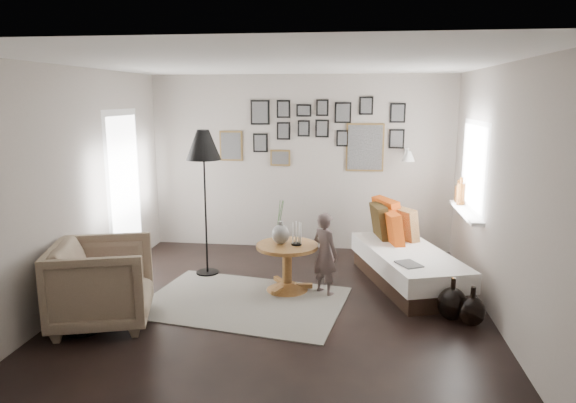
# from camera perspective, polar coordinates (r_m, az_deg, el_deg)

# --- Properties ---
(ground) EXTENTS (4.80, 4.80, 0.00)m
(ground) POSITION_cam_1_polar(r_m,az_deg,el_deg) (5.72, -1.14, -11.86)
(ground) COLOR black
(ground) RESTS_ON ground
(wall_back) EXTENTS (4.50, 0.00, 4.50)m
(wall_back) POSITION_cam_1_polar(r_m,az_deg,el_deg) (7.70, 1.38, 4.27)
(wall_back) COLOR #9C9288
(wall_back) RESTS_ON ground
(wall_front) EXTENTS (4.50, 0.00, 4.50)m
(wall_front) POSITION_cam_1_polar(r_m,az_deg,el_deg) (3.05, -7.72, -7.07)
(wall_front) COLOR #9C9288
(wall_front) RESTS_ON ground
(wall_left) EXTENTS (0.00, 4.80, 4.80)m
(wall_left) POSITION_cam_1_polar(r_m,az_deg,el_deg) (6.08, -22.68, 1.45)
(wall_left) COLOR #9C9288
(wall_left) RESTS_ON ground
(wall_right) EXTENTS (0.00, 4.80, 4.80)m
(wall_right) POSITION_cam_1_polar(r_m,az_deg,el_deg) (5.49, 22.72, 0.45)
(wall_right) COLOR #9C9288
(wall_right) RESTS_ON ground
(ceiling) EXTENTS (4.80, 4.80, 0.00)m
(ceiling) POSITION_cam_1_polar(r_m,az_deg,el_deg) (5.26, -1.26, 15.12)
(ceiling) COLOR white
(ceiling) RESTS_ON wall_back
(door_left) EXTENTS (0.00, 2.14, 2.14)m
(door_left) POSITION_cam_1_polar(r_m,az_deg,el_deg) (7.17, -17.73, 1.16)
(door_left) COLOR white
(door_left) RESTS_ON wall_left
(window_right) EXTENTS (0.15, 1.32, 1.30)m
(window_right) POSITION_cam_1_polar(r_m,az_deg,el_deg) (6.82, 18.93, -0.42)
(window_right) COLOR white
(window_right) RESTS_ON wall_right
(gallery_wall) EXTENTS (2.74, 0.03, 1.08)m
(gallery_wall) POSITION_cam_1_polar(r_m,az_deg,el_deg) (7.61, 3.55, 7.52)
(gallery_wall) COLOR brown
(gallery_wall) RESTS_ON wall_back
(wall_sconce) EXTENTS (0.18, 0.36, 0.16)m
(wall_sconce) POSITION_cam_1_polar(r_m,az_deg,el_deg) (7.42, 13.22, 4.96)
(wall_sconce) COLOR white
(wall_sconce) RESTS_ON wall_back
(rug) EXTENTS (2.41, 1.88, 0.01)m
(rug) POSITION_cam_1_polar(r_m,az_deg,el_deg) (5.91, -4.93, -11.03)
(rug) COLOR #B9B4A3
(rug) RESTS_ON ground
(pedestal_table) EXTENTS (0.73, 0.73, 0.57)m
(pedestal_table) POSITION_cam_1_polar(r_m,az_deg,el_deg) (6.14, -0.10, -7.55)
(pedestal_table) COLOR brown
(pedestal_table) RESTS_ON ground
(vase) EXTENTS (0.21, 0.21, 0.52)m
(vase) POSITION_cam_1_polar(r_m,az_deg,el_deg) (6.03, -0.83, -3.25)
(vase) COLOR black
(vase) RESTS_ON pedestal_table
(candles) EXTENTS (0.13, 0.13, 0.27)m
(candles) POSITION_cam_1_polar(r_m,az_deg,el_deg) (6.00, 0.95, -3.62)
(candles) COLOR black
(candles) RESTS_ON pedestal_table
(daybed) EXTENTS (1.37, 2.06, 0.94)m
(daybed) POSITION_cam_1_polar(r_m,az_deg,el_deg) (6.58, 13.07, -6.32)
(daybed) COLOR black
(daybed) RESTS_ON ground
(magazine_on_daybed) EXTENTS (0.32, 0.35, 0.02)m
(magazine_on_daybed) POSITION_cam_1_polar(r_m,az_deg,el_deg) (5.93, 13.28, -6.78)
(magazine_on_daybed) COLOR black
(magazine_on_daybed) RESTS_ON daybed
(armchair) EXTENTS (1.17, 1.15, 0.86)m
(armchair) POSITION_cam_1_polar(r_m,az_deg,el_deg) (5.55, -19.93, -8.54)
(armchair) COLOR #73634E
(armchair) RESTS_ON ground
(armchair_cushion) EXTENTS (0.48, 0.49, 0.18)m
(armchair_cushion) POSITION_cam_1_polar(r_m,az_deg,el_deg) (5.56, -19.45, -7.93)
(armchair_cushion) COLOR silver
(armchair_cushion) RESTS_ON armchair
(floor_lamp) EXTENTS (0.44, 0.44, 1.88)m
(floor_lamp) POSITION_cam_1_polar(r_m,az_deg,el_deg) (6.51, -9.36, 5.62)
(floor_lamp) COLOR black
(floor_lamp) RESTS_ON ground
(magazine_basket) EXTENTS (0.40, 0.40, 0.42)m
(magazine_basket) POSITION_cam_1_polar(r_m,az_deg,el_deg) (5.54, -21.91, -11.20)
(magazine_basket) COLOR black
(magazine_basket) RESTS_ON ground
(demijohn_large) EXTENTS (0.30, 0.30, 0.45)m
(demijohn_large) POSITION_cam_1_polar(r_m,az_deg,el_deg) (5.66, 17.76, -10.76)
(demijohn_large) COLOR black
(demijohn_large) RESTS_ON ground
(demijohn_small) EXTENTS (0.27, 0.27, 0.41)m
(demijohn_small) POSITION_cam_1_polar(r_m,az_deg,el_deg) (5.60, 19.74, -11.38)
(demijohn_small) COLOR black
(demijohn_small) RESTS_ON ground
(child) EXTENTS (0.42, 0.41, 0.98)m
(child) POSITION_cam_1_polar(r_m,az_deg,el_deg) (5.99, 4.14, -5.80)
(child) COLOR #544442
(child) RESTS_ON ground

